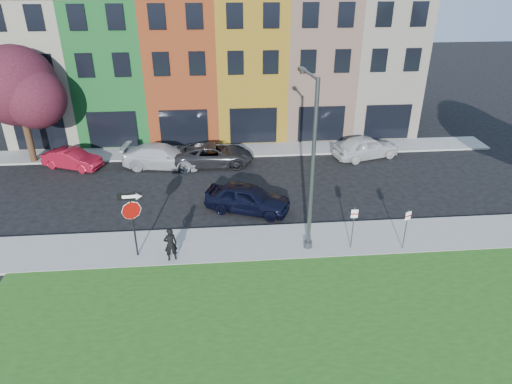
{
  "coord_description": "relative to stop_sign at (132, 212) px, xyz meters",
  "views": [
    {
      "loc": [
        -2.51,
        -15.4,
        12.3
      ],
      "look_at": [
        -0.85,
        4.0,
        2.32
      ],
      "focal_mm": 32.0,
      "sensor_mm": 36.0,
      "label": 1
    }
  ],
  "objects": [
    {
      "name": "sidewalk_near",
      "position": [
        8.47,
        0.61,
        -2.36
      ],
      "size": [
        40.0,
        3.0,
        0.12
      ],
      "primitive_type": "cube",
      "color": "gray",
      "rests_on": "ground"
    },
    {
      "name": "ground",
      "position": [
        6.47,
        -2.39,
        -2.42
      ],
      "size": [
        120.0,
        120.0,
        0.0
      ],
      "primitive_type": "plane",
      "color": "black",
      "rests_on": "ground"
    },
    {
      "name": "parking_sign_b",
      "position": [
        12.39,
        -0.5,
        -1.0
      ],
      "size": [
        0.3,
        0.15,
        2.06
      ],
      "rotation": [
        0.0,
        0.0,
        0.38
      ],
      "color": "#4D5053",
      "rests_on": "sidewalk_near"
    },
    {
      "name": "parked_car_dark",
      "position": [
        3.51,
        10.35,
        -1.69
      ],
      "size": [
        2.48,
        5.26,
        1.45
      ],
      "primitive_type": "imported",
      "rotation": [
        0.0,
        0.0,
        1.58
      ],
      "color": "black",
      "rests_on": "ground"
    },
    {
      "name": "parked_car_white",
      "position": [
        13.99,
        10.72,
        -1.64
      ],
      "size": [
        4.24,
        5.54,
        1.56
      ],
      "primitive_type": "imported",
      "rotation": [
        0.0,
        0.0,
        1.85
      ],
      "color": "silver",
      "rests_on": "ground"
    },
    {
      "name": "sidewalk_far",
      "position": [
        3.47,
        12.61,
        -2.36
      ],
      "size": [
        40.0,
        2.4,
        0.12
      ],
      "primitive_type": "cube",
      "color": "gray",
      "rests_on": "ground"
    },
    {
      "name": "parking_sign_a",
      "position": [
        9.96,
        -0.24,
        -0.95
      ],
      "size": [
        0.32,
        0.09,
        2.15
      ],
      "rotation": [
        0.0,
        0.0,
        -0.05
      ],
      "color": "#4D5053",
      "rests_on": "sidewalk_near"
    },
    {
      "name": "man",
      "position": [
        1.61,
        -0.49,
        -1.48
      ],
      "size": [
        0.8,
        0.69,
        1.64
      ],
      "primitive_type": "imported",
      "rotation": [
        0.0,
        0.0,
        3.41
      ],
      "color": "black",
      "rests_on": "sidewalk_near"
    },
    {
      "name": "street_lamp",
      "position": [
        7.92,
        0.19,
        1.75
      ],
      "size": [
        0.63,
        2.57,
        8.02
      ],
      "rotation": [
        0.0,
        0.0,
        0.13
      ],
      "color": "#4D5053",
      "rests_on": "sidewalk_near"
    },
    {
      "name": "parked_car_silver",
      "position": [
        0.19,
        10.32,
        -1.67
      ],
      "size": [
        3.57,
        5.77,
        1.5
      ],
      "primitive_type": "imported",
      "rotation": [
        0.0,
        0.0,
        1.43
      ],
      "color": "#B2B3B8",
      "rests_on": "ground"
    },
    {
      "name": "parked_car_red",
      "position": [
        -5.69,
        10.64,
        -1.77
      ],
      "size": [
        4.04,
        4.83,
        1.28
      ],
      "primitive_type": "imported",
      "rotation": [
        0.0,
        0.0,
        1.19
      ],
      "color": "maroon",
      "rests_on": "ground"
    },
    {
      "name": "tree_purple",
      "position": [
        -8.49,
        11.86,
        2.65
      ],
      "size": [
        6.03,
        5.27,
        7.6
      ],
      "color": "black",
      "rests_on": "sidewalk_far"
    },
    {
      "name": "stop_sign",
      "position": [
        0.0,
        0.0,
        0.0
      ],
      "size": [
        1.05,
        0.12,
        3.22
      ],
      "rotation": [
        0.0,
        0.0,
        0.05
      ],
      "color": "black",
      "rests_on": "sidewalk_near"
    },
    {
      "name": "sedan_near",
      "position": [
        5.36,
        3.92,
        -1.63
      ],
      "size": [
        4.96,
        5.84,
        1.57
      ],
      "primitive_type": "imported",
      "rotation": [
        0.0,
        0.0,
        1.2
      ],
      "color": "black",
      "rests_on": "ground"
    },
    {
      "name": "rowhouse_block",
      "position": [
        3.97,
        18.79,
        2.57
      ],
      "size": [
        30.0,
        10.12,
        10.0
      ],
      "color": "beige",
      "rests_on": "ground"
    }
  ]
}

